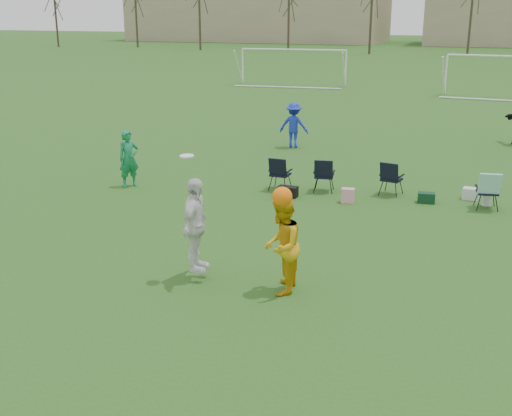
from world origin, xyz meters
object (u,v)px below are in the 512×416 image
at_px(goal_left, 293,57).
at_px(fielder_green_near, 129,159).
at_px(center_contest, 243,236).
at_px(goal_mid, 511,65).
at_px(fielder_blue, 294,125).

bearing_deg(goal_left, fielder_green_near, -88.18).
relative_size(center_contest, goal_mid, 0.33).
xyz_separation_m(fielder_green_near, goal_left, (-3.29, 27.48, 1.09)).
bearing_deg(goal_left, goal_mid, -13.13).
bearing_deg(goal_mid, goal_left, 175.87).
xyz_separation_m(fielder_green_near, fielder_blue, (2.91, 7.08, 0.01)).
distance_m(fielder_green_near, center_contest, 7.99).
bearing_deg(fielder_green_near, goal_mid, 14.89).
bearing_deg(fielder_blue, center_contest, 99.30).
relative_size(fielder_blue, goal_left, 0.23).
xyz_separation_m(fielder_blue, center_contest, (2.83, -12.64, 0.16)).
distance_m(fielder_green_near, fielder_blue, 7.66).
bearing_deg(fielder_green_near, fielder_blue, 15.32).
xyz_separation_m(fielder_blue, goal_left, (-6.20, 20.40, 1.07)).
height_order(center_contest, goal_mid, center_contest).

